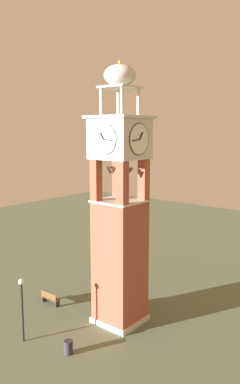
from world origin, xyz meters
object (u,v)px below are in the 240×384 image
at_px(clock_tower, 120,219).
at_px(lamp_post, 22,298).
at_px(park_bench, 50,298).
at_px(trash_bin, 68,347).

distance_m(clock_tower, lamp_post, 7.69).
relative_size(clock_tower, lamp_post, 4.23).
bearing_deg(park_bench, trash_bin, 58.73).
height_order(clock_tower, trash_bin, clock_tower).
bearing_deg(trash_bin, lamp_post, -75.16).
xyz_separation_m(clock_tower, trash_bin, (4.87, 0.17, -6.62)).
height_order(park_bench, lamp_post, lamp_post).
xyz_separation_m(park_bench, trash_bin, (3.49, 5.74, -0.08)).
relative_size(lamp_post, trash_bin, 5.00).
bearing_deg(clock_tower, trash_bin, 2.01).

